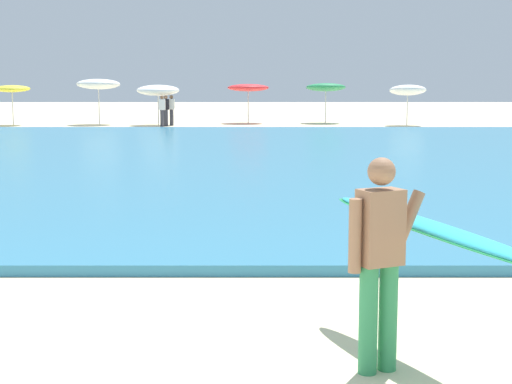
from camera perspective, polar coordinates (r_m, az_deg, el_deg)
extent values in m
cube|color=teal|center=(23.22, -5.41, 2.58)|extent=(120.00, 28.00, 0.14)
cylinder|color=#338E56|center=(6.29, 8.41, -9.29)|extent=(0.15, 0.15, 0.88)
cylinder|color=#338E56|center=(6.39, 9.83, -9.04)|extent=(0.15, 0.15, 0.88)
cube|color=#9E7051|center=(6.16, 9.28, -2.57)|extent=(0.40, 0.34, 0.60)
sphere|color=#9E7051|center=(6.09, 9.38, 1.49)|extent=(0.22, 0.22, 0.22)
cylinder|color=#9E7051|center=(6.05, 7.45, -3.22)|extent=(0.10, 0.10, 0.58)
cylinder|color=#9E7051|center=(6.32, 11.22, -2.16)|extent=(0.32, 0.22, 0.51)
ellipsoid|color=#33BCD6|center=(6.47, 13.08, -2.62)|extent=(1.45, 2.70, 0.20)
ellipsoid|color=green|center=(6.47, 13.08, -2.78)|extent=(1.53, 2.81, 0.16)
cylinder|color=beige|center=(42.92, -17.25, 5.95)|extent=(0.05, 0.05, 1.85)
ellipsoid|color=yellow|center=(42.90, -17.31, 7.25)|extent=(1.88, 1.88, 0.38)
cylinder|color=beige|center=(42.41, -11.27, 6.27)|extent=(0.05, 0.05, 2.06)
ellipsoid|color=white|center=(42.39, -11.32, 7.77)|extent=(2.29, 2.31, 0.63)
cylinder|color=beige|center=(41.36, -7.01, 6.10)|extent=(0.05, 0.05, 1.74)
ellipsoid|color=white|center=(41.34, -7.03, 7.42)|extent=(2.23, 2.24, 0.60)
cylinder|color=beige|center=(42.91, -0.40, 6.33)|extent=(0.05, 0.05, 1.88)
ellipsoid|color=red|center=(42.89, -0.40, 7.67)|extent=(2.27, 2.28, 0.46)
cylinder|color=beige|center=(43.19, 5.31, 6.32)|extent=(0.05, 0.05, 1.90)
ellipsoid|color=#23844C|center=(43.17, 5.33, 7.66)|extent=(2.18, 2.21, 0.58)
cylinder|color=beige|center=(41.40, 11.22, 6.02)|extent=(0.05, 0.05, 1.76)
ellipsoid|color=white|center=(41.37, 11.26, 7.35)|extent=(1.89, 1.94, 0.71)
cylinder|color=#383842|center=(40.77, -6.04, 5.46)|extent=(0.20, 0.20, 0.84)
cube|color=white|center=(40.75, -6.05, 6.43)|extent=(0.32, 0.20, 0.54)
sphere|color=brown|center=(40.74, -6.06, 6.95)|extent=(0.20, 0.20, 0.20)
cylinder|color=#383842|center=(39.98, -6.72, 5.40)|extent=(0.20, 0.20, 0.84)
cube|color=white|center=(39.95, -6.74, 6.38)|extent=(0.32, 0.20, 0.54)
sphere|color=brown|center=(39.94, -6.74, 6.91)|extent=(0.20, 0.20, 0.20)
cylinder|color=#383842|center=(40.40, -6.44, 5.43)|extent=(0.20, 0.20, 0.84)
cube|color=black|center=(40.37, -6.45, 6.41)|extent=(0.32, 0.20, 0.54)
sphere|color=#9E7051|center=(40.36, -6.46, 6.93)|extent=(0.20, 0.20, 0.20)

